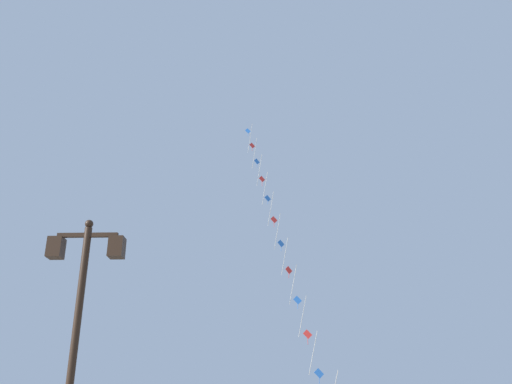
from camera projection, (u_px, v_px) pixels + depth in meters
twin_lantern_lamp_post at (80, 297)px, 10.10m from camera, size 1.45×0.28×4.89m
kite_train at (278, 234)px, 26.92m from camera, size 3.88×11.34×18.51m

